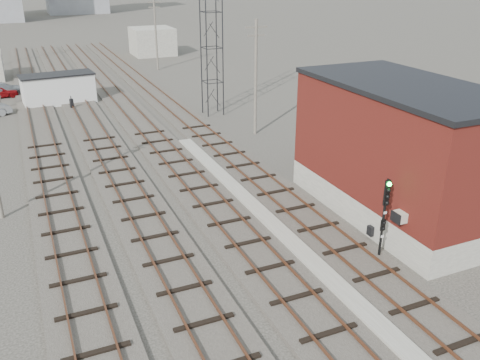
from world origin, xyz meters
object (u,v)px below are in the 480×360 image
switch_stand (72,104)px  car_grey (2,90)px  signal_mast (384,213)px  site_trailer (58,89)px

switch_stand → car_grey: 10.23m
signal_mast → switch_stand: 34.92m
site_trailer → switch_stand: bearing=-80.0°
signal_mast → car_grey: size_ratio=0.79×
site_trailer → car_grey: (-5.24, 5.26, -0.73)m
signal_mast → switch_stand: (-9.97, 33.42, -1.80)m
signal_mast → switch_stand: bearing=106.6°
site_trailer → car_grey: 7.46m
car_grey → signal_mast: bearing=-176.2°
signal_mast → car_grey: signal_mast is taller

